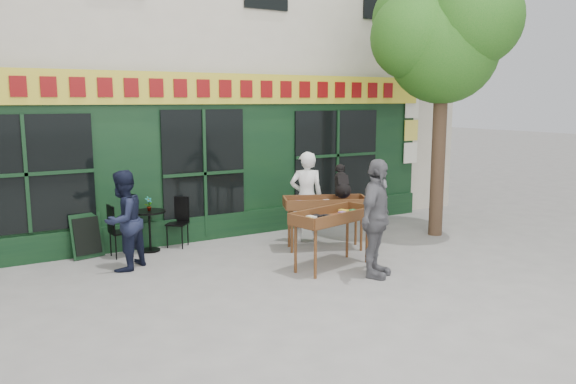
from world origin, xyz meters
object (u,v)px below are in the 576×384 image
Objects in this scene: dog at (342,180)px; man_right at (376,219)px; woman at (306,197)px; book_cart_right at (333,219)px; bistro_table at (149,223)px; book_cart_center at (325,206)px; man_left at (123,221)px.

man_right is at bearing -85.42° from dog.
dog is 0.88m from woman.
book_cart_right is 0.85× the size of man_right.
book_cart_center is at bearing -27.56° from bistro_table.
bistro_table is (-2.89, 1.51, -0.28)m from book_cart_center.
man_right is 2.48× the size of bistro_table.
man_left is at bearing -165.53° from dog.
man_left is at bearing 137.70° from book_cart_right.
book_cart_center is at bearing 113.95° from woman.
book_cart_center is 0.65m from woman.
man_right is 1.14× the size of man_left.
book_cart_right is 2.11× the size of bistro_table.
book_cart_right is 0.82m from man_right.
woman is 3.59m from man_left.
book_cart_center is 0.98× the size of man_left.
book_cart_center is at bearing 131.47° from man_left.
man_right is at bearing -51.63° from bistro_table.
book_cart_right is at bearing 95.56° from woman.
man_right reaches higher than dog.
woman is 0.95× the size of man_right.
bistro_table is (-2.62, 3.31, -0.40)m from man_right.
dog is at bearing 34.10° from book_cart_right.
woman reaches higher than book_cart_right.
woman is 1.80m from book_cart_right.
woman is 2.47m from man_right.
book_cart_center is 1.83m from man_right.
book_cart_right is 3.45m from man_left.
book_cart_center is 1.20m from book_cart_right.
woman is 1.12× the size of book_cart_right.
woman reaches higher than book_cart_center.
book_cart_right is 3.47m from bistro_table.
book_cart_center is 0.90× the size of woman.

